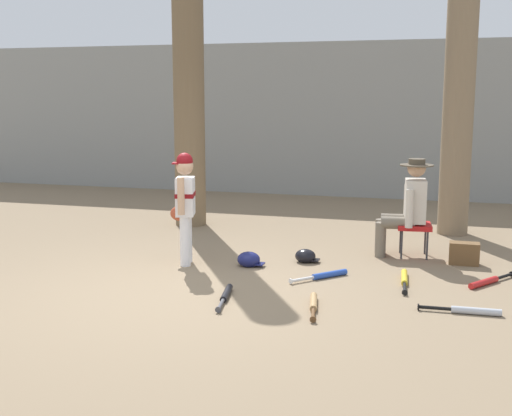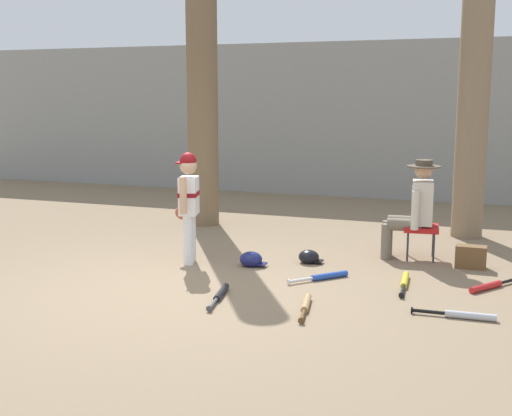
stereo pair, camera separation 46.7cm
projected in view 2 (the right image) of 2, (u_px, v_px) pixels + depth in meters
ground_plane at (175, 292)px, 6.62m from camera, size 60.00×60.00×0.00m
concrete_back_wall at (335, 120)px, 12.81m from camera, size 18.00×0.36×2.95m
tree_near_player at (202, 86)px, 9.79m from camera, size 0.66×0.66×4.83m
tree_behind_spectator at (477, 43)px, 8.79m from camera, size 0.62×0.62×5.90m
young_ballplayer at (188, 200)px, 7.68m from camera, size 0.42×0.57×1.31m
folding_stool at (421, 229)px, 7.91m from camera, size 0.44×0.44×0.41m
seated_spectator at (414, 206)px, 7.89m from camera, size 0.67×0.54×1.20m
handbag_beside_stool at (471, 257)px, 7.53m from camera, size 0.34×0.18×0.26m
bat_blue_youth at (325, 276)px, 7.08m from camera, size 0.55×0.59×0.07m
bat_aluminum_silver at (464, 315)px, 5.84m from camera, size 0.73×0.09×0.07m
bat_black_composite at (220, 294)px, 6.45m from camera, size 0.19×0.74×0.07m
bat_red_barrel at (490, 286)px, 6.73m from camera, size 0.50×0.66×0.07m
bat_wood_tan at (306, 305)px, 6.12m from camera, size 0.19×0.71×0.07m
bat_yellow_trainer at (405, 282)px, 6.88m from camera, size 0.12×0.81×0.07m
batting_helmet_navy at (251, 259)px, 7.63m from camera, size 0.32×0.24×0.18m
batting_helmet_black at (309, 257)px, 7.77m from camera, size 0.29×0.22×0.17m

